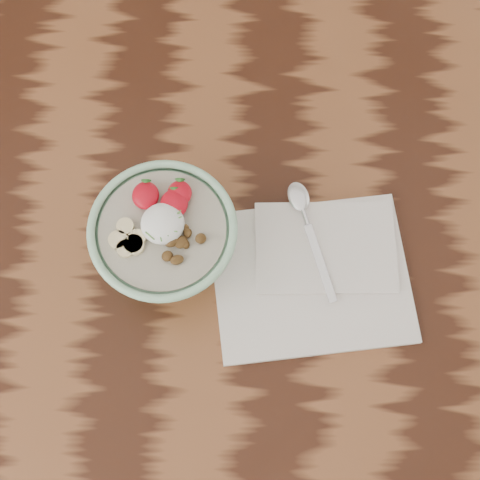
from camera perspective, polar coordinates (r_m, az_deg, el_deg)
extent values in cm
cube|color=#32170C|center=(101.07, -9.07, 1.37)|extent=(160.00, 90.00, 4.00)
cylinder|color=#9CD2AB|center=(96.12, -6.00, -1.08)|extent=(8.60, 8.60, 1.23)
torus|color=#9CD2AB|center=(86.68, -6.66, 0.94)|extent=(19.55, 19.55, 1.13)
cylinder|color=#BBB49B|center=(87.25, -6.61, 0.80)|extent=(16.58, 16.58, 1.02)
ellipsoid|color=white|center=(85.87, -6.62, 1.39)|extent=(5.65, 5.65, 3.11)
ellipsoid|color=#B80817|center=(87.71, -8.06, 3.79)|extent=(3.54, 3.89, 1.95)
cone|color=#286623|center=(88.05, -8.02, 4.82)|extent=(1.40, 1.03, 1.52)
ellipsoid|color=#B80817|center=(86.80, -5.64, 3.11)|extent=(3.63, 4.00, 2.00)
cone|color=#286623|center=(87.14, -5.61, 4.18)|extent=(1.40, 1.03, 1.52)
ellipsoid|color=#B80817|center=(87.41, -5.18, 4.00)|extent=(3.23, 3.55, 1.78)
cone|color=#286623|center=(87.71, -5.16, 4.95)|extent=(1.40, 1.03, 1.52)
cylinder|color=beige|center=(86.38, -8.77, 0.17)|extent=(2.27, 2.27, 0.70)
cylinder|color=beige|center=(86.15, -9.73, -0.74)|extent=(2.32, 2.32, 0.70)
cylinder|color=beige|center=(86.71, -10.38, 0.01)|extent=(2.46, 2.46, 0.70)
cylinder|color=beige|center=(86.04, -8.89, -0.55)|extent=(2.24, 2.24, 0.70)
cylinder|color=beige|center=(87.16, -9.77, 1.15)|extent=(2.25, 2.25, 0.70)
cylinder|color=beige|center=(86.19, -9.07, -0.34)|extent=(2.52, 2.52, 0.70)
ellipsoid|color=brown|center=(84.62, -5.40, -1.69)|extent=(2.05, 1.69, 1.27)
ellipsoid|color=brown|center=(85.37, -5.88, -0.14)|extent=(2.21, 1.82, 1.54)
ellipsoid|color=brown|center=(85.33, -4.68, -0.37)|extent=(1.40, 1.55, 0.89)
ellipsoid|color=brown|center=(85.78, -4.49, 0.59)|extent=(1.35, 1.53, 0.76)
ellipsoid|color=brown|center=(84.99, -6.22, -1.37)|extent=(2.05, 2.05, 0.99)
ellipsoid|color=brown|center=(85.39, -3.37, 0.13)|extent=(1.48, 1.47, 0.73)
ellipsoid|color=brown|center=(85.32, -5.08, -0.19)|extent=(2.30, 2.21, 1.04)
ellipsoid|color=brown|center=(86.05, -4.66, 0.98)|extent=(1.01, 1.32, 0.78)
cylinder|color=#568B3A|center=(84.44, -5.96, 0.77)|extent=(1.77, 0.34, 0.24)
cylinder|color=#568B3A|center=(85.16, -5.57, 2.18)|extent=(1.34, 0.63, 0.23)
cylinder|color=#568B3A|center=(84.94, -5.30, 1.86)|extent=(1.00, 0.64, 0.22)
cylinder|color=#568B3A|center=(84.73, -6.38, 1.17)|extent=(1.16, 0.87, 0.22)
cylinder|color=#568B3A|center=(85.44, -7.31, 2.16)|extent=(0.93, 1.32, 0.23)
cylinder|color=#568B3A|center=(84.68, -6.15, 1.16)|extent=(0.89, 1.17, 0.23)
cylinder|color=#568B3A|center=(84.68, -6.41, 1.07)|extent=(0.39, 1.37, 0.23)
cylinder|color=#568B3A|center=(85.19, -5.36, 2.28)|extent=(0.99, 0.94, 0.22)
cylinder|color=#568B3A|center=(84.53, -6.15, 0.87)|extent=(0.25, 1.75, 0.24)
cylinder|color=#568B3A|center=(85.01, -6.68, 1.60)|extent=(0.61, 1.50, 0.23)
cylinder|color=#568B3A|center=(84.41, -6.62, 0.50)|extent=(1.45, 0.61, 0.23)
cylinder|color=#568B3A|center=(84.31, -6.80, 0.24)|extent=(0.51, 1.21, 0.22)
cylinder|color=#568B3A|center=(84.54, -7.69, 0.36)|extent=(1.29, 1.16, 0.23)
cylinder|color=#568B3A|center=(84.59, -6.65, 0.82)|extent=(1.22, 1.33, 0.24)
cube|color=silver|center=(95.18, 6.07, -3.16)|extent=(29.96, 25.44, 1.05)
cube|color=silver|center=(95.84, 7.32, -0.62)|extent=(20.31, 14.18, 0.63)
cube|color=silver|center=(94.51, 6.86, -1.96)|extent=(4.43, 11.61, 0.36)
cylinder|color=silver|center=(96.43, 5.53, 2.14)|extent=(1.56, 3.15, 0.72)
ellipsoid|color=silver|center=(97.28, 5.01, 3.73)|extent=(4.34, 5.40, 0.97)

